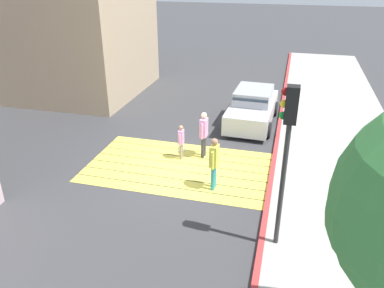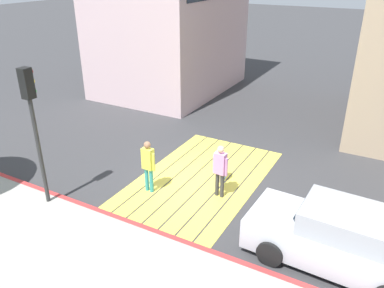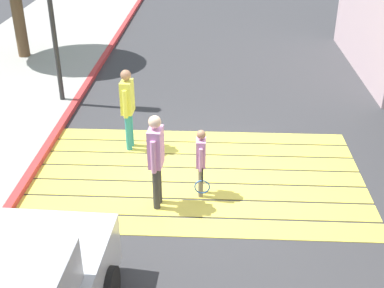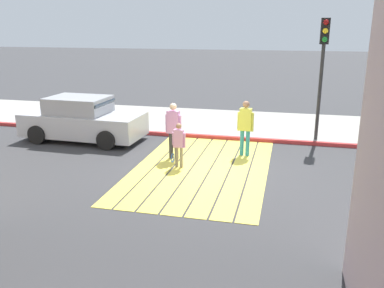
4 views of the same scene
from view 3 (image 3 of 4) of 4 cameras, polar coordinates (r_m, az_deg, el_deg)
The scene contains 6 objects.
ground_plane at distance 9.86m, azimuth 0.62°, elevation -3.62°, with size 120.00×120.00×0.00m, color #38383A.
crosswalk_stripes at distance 9.86m, azimuth 0.62°, elevation -3.59°, with size 6.40×3.80×0.01m.
curb_painted at distance 10.45m, azimuth -17.51°, elevation -2.69°, with size 0.16×40.00×0.13m, color #BC3333.
pedestrian_adult_lead at distance 10.49m, azimuth -7.31°, elevation 4.53°, with size 0.25×0.52×1.77m.
pedestrian_adult_trailing at distance 8.51m, azimuth -4.10°, elevation -1.29°, with size 0.25×0.51×1.76m.
pedestrian_child_with_racket at distance 8.91m, azimuth 1.02°, elevation -1.79°, with size 0.28×0.40×1.33m.
Camera 3 is at (0.30, -8.37, 5.21)m, focal length 47.06 mm.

